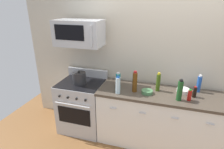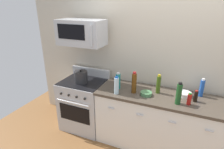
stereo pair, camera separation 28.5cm
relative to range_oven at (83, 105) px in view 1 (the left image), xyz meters
name	(u,v)px [view 1 (the left image)]	position (x,y,z in m)	size (l,w,h in m)	color
ground_plane	(156,141)	(1.33, 0.00, -0.47)	(6.01, 6.01, 0.00)	brown
back_wall	(165,58)	(1.33, 0.41, 0.88)	(5.01, 0.10, 2.70)	beige
counter_unit	(158,119)	(1.33, 0.00, -0.01)	(1.92, 0.66, 0.92)	white
range_oven	(83,105)	(0.00, 0.00, 0.00)	(0.76, 0.69, 1.07)	#B7BABF
microwave	(79,33)	(0.00, 0.04, 1.28)	(0.74, 0.44, 0.40)	#B7BABF
bottle_hot_sauce_red	(190,95)	(1.72, -0.12, 0.53)	(0.05, 0.05, 0.17)	#B21914
bottle_soda_blue	(199,84)	(1.87, 0.21, 0.58)	(0.06, 0.06, 0.27)	#1E4CA5
bottle_wine_green	(180,91)	(1.58, -0.15, 0.60)	(0.07, 0.07, 0.31)	#19471E
bottle_water_clear	(118,85)	(0.71, -0.20, 0.58)	(0.07, 0.07, 0.28)	silver
bottle_sparkling_teal	(118,81)	(0.66, -0.03, 0.58)	(0.07, 0.07, 0.27)	#197F7A
bottle_wine_amber	(135,82)	(0.94, -0.07, 0.61)	(0.07, 0.07, 0.34)	#59330F
bottle_soy_sauce_dark	(195,92)	(1.80, 0.01, 0.53)	(0.05, 0.05, 0.17)	black
bottle_olive_oil	(158,82)	(1.27, 0.07, 0.59)	(0.06, 0.06, 0.30)	#385114
bowl_green_glaze	(147,92)	(1.13, -0.08, 0.48)	(0.17, 0.17, 0.05)	#477A4C
bowl_white_ceramic	(183,90)	(1.65, 0.12, 0.48)	(0.19, 0.19, 0.06)	white
stockpot	(79,78)	(0.00, -0.05, 0.55)	(0.23, 0.23, 0.23)	#262628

